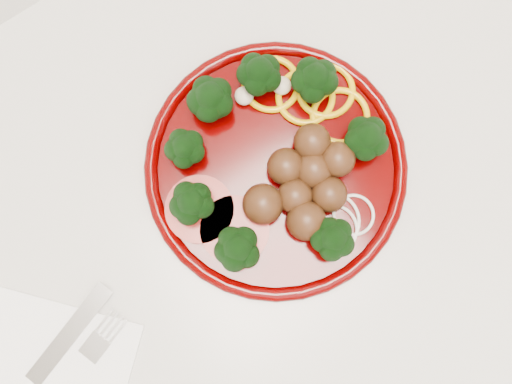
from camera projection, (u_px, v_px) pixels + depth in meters
counter at (135, 313)px, 0.99m from camera, size 2.40×0.60×0.90m
plate at (275, 164)px, 0.55m from camera, size 0.26×0.26×0.06m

